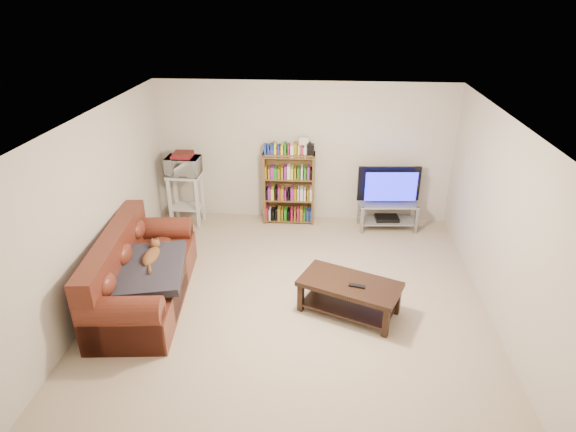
# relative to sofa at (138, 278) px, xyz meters

# --- Properties ---
(floor) EXTENTS (5.00, 5.00, 0.00)m
(floor) POSITION_rel_sofa_xyz_m (2.00, 0.22, -0.33)
(floor) COLOR #C8B195
(floor) RESTS_ON ground
(ceiling) EXTENTS (5.00, 5.00, 0.00)m
(ceiling) POSITION_rel_sofa_xyz_m (2.00, 0.22, 2.07)
(ceiling) COLOR white
(ceiling) RESTS_ON ground
(wall_back) EXTENTS (5.00, 0.00, 5.00)m
(wall_back) POSITION_rel_sofa_xyz_m (2.00, 2.72, 0.87)
(wall_back) COLOR beige
(wall_back) RESTS_ON ground
(wall_front) EXTENTS (5.00, 0.00, 5.00)m
(wall_front) POSITION_rel_sofa_xyz_m (2.00, -2.28, 0.87)
(wall_front) COLOR beige
(wall_front) RESTS_ON ground
(wall_left) EXTENTS (0.00, 5.00, 5.00)m
(wall_left) POSITION_rel_sofa_xyz_m (-0.50, 0.22, 0.87)
(wall_left) COLOR beige
(wall_left) RESTS_ON ground
(wall_right) EXTENTS (0.00, 5.00, 5.00)m
(wall_right) POSITION_rel_sofa_xyz_m (4.50, 0.22, 0.87)
(wall_right) COLOR beige
(wall_right) RESTS_ON ground
(sofa) EXTENTS (1.19, 2.32, 0.95)m
(sofa) POSITION_rel_sofa_xyz_m (0.00, 0.00, 0.00)
(sofa) COLOR #5B2317
(sofa) RESTS_ON floor
(blanket) EXTENTS (1.06, 1.26, 0.19)m
(blanket) POSITION_rel_sofa_xyz_m (0.20, -0.13, 0.22)
(blanket) COLOR #292731
(blanket) RESTS_ON sofa
(cat) EXTENTS (0.30, 0.63, 0.18)m
(cat) POSITION_rel_sofa_xyz_m (0.18, 0.07, 0.28)
(cat) COLOR brown
(cat) RESTS_ON sofa
(coffee_table) EXTENTS (1.37, 1.04, 0.45)m
(coffee_table) POSITION_rel_sofa_xyz_m (2.73, -0.06, -0.02)
(coffee_table) COLOR black
(coffee_table) RESTS_ON floor
(remote) EXTENTS (0.21, 0.10, 0.02)m
(remote) POSITION_rel_sofa_xyz_m (2.81, -0.15, 0.13)
(remote) COLOR black
(remote) RESTS_ON coffee_table
(tv_stand) EXTENTS (1.00, 0.51, 0.48)m
(tv_stand) POSITION_rel_sofa_xyz_m (3.45, 2.36, -0.01)
(tv_stand) COLOR #999EA3
(tv_stand) RESTS_ON floor
(television) EXTENTS (1.05, 0.22, 0.60)m
(television) POSITION_rel_sofa_xyz_m (3.45, 2.36, 0.45)
(television) COLOR black
(television) RESTS_ON tv_stand
(dvd_player) EXTENTS (0.41, 0.30, 0.06)m
(dvd_player) POSITION_rel_sofa_xyz_m (3.45, 2.36, -0.14)
(dvd_player) COLOR black
(dvd_player) RESTS_ON tv_stand
(bookshelf) EXTENTS (0.88, 0.28, 1.26)m
(bookshelf) POSITION_rel_sofa_xyz_m (1.77, 2.50, 0.32)
(bookshelf) COLOR brown
(bookshelf) RESTS_ON floor
(shelf_clutter) EXTENTS (0.64, 0.20, 0.28)m
(shelf_clutter) POSITION_rel_sofa_xyz_m (1.87, 2.52, 1.03)
(shelf_clutter) COLOR silver
(shelf_clutter) RESTS_ON bookshelf
(microwave_stand) EXTENTS (0.57, 0.42, 0.89)m
(microwave_stand) POSITION_rel_sofa_xyz_m (0.01, 2.32, 0.24)
(microwave_stand) COLOR silver
(microwave_stand) RESTS_ON floor
(microwave) EXTENTS (0.56, 0.39, 0.30)m
(microwave) POSITION_rel_sofa_xyz_m (0.01, 2.32, 0.71)
(microwave) COLOR silver
(microwave) RESTS_ON microwave_stand
(game_boxes) EXTENTS (0.33, 0.30, 0.05)m
(game_boxes) POSITION_rel_sofa_xyz_m (0.01, 2.32, 0.89)
(game_boxes) COLOR maroon
(game_boxes) RESTS_ON microwave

